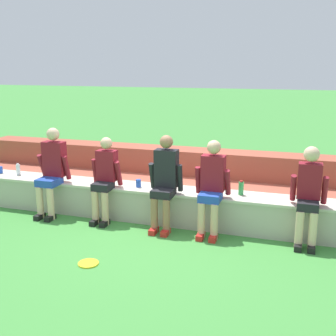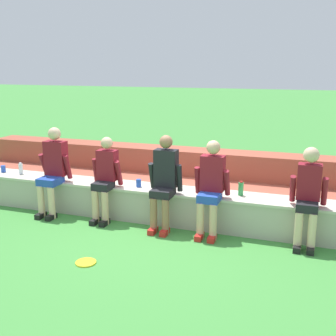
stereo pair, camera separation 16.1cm
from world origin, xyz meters
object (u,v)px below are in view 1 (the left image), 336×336
(plastic_cup_left_end, at_px, (138,183))
(water_bottle_mid_right, at_px, (18,170))
(person_far_right, at_px, (309,193))
(frisbee, at_px, (88,263))
(water_bottle_near_right, at_px, (241,188))
(plastic_cup_middle, at_px, (97,179))
(plastic_cup_right_end, at_px, (0,170))
(person_center, at_px, (165,180))
(person_left_of_center, at_px, (105,177))
(person_right_of_center, at_px, (212,185))
(person_far_left, at_px, (52,169))

(plastic_cup_left_end, bearing_deg, water_bottle_mid_right, 178.41)
(person_far_right, xyz_separation_m, frisbee, (-2.63, -1.51, -0.75))
(water_bottle_near_right, relative_size, plastic_cup_middle, 2.13)
(plastic_cup_right_end, relative_size, plastic_cup_left_end, 0.97)
(person_center, bearing_deg, person_left_of_center, 177.65)
(person_center, bearing_deg, person_right_of_center, 1.09)
(water_bottle_near_right, xyz_separation_m, plastic_cup_left_end, (-1.64, -0.09, -0.04))
(plastic_cup_middle, bearing_deg, water_bottle_mid_right, -179.57)
(water_bottle_mid_right, bearing_deg, plastic_cup_right_end, 179.45)
(plastic_cup_right_end, bearing_deg, plastic_cup_left_end, -1.44)
(person_left_of_center, relative_size, person_far_right, 0.98)
(person_far_right, bearing_deg, frisbee, -150.09)
(plastic_cup_right_end, bearing_deg, frisbee, -33.17)
(person_left_of_center, height_order, person_center, person_center)
(person_far_left, distance_m, person_left_of_center, 0.97)
(person_far_left, relative_size, person_right_of_center, 1.04)
(frisbee, bearing_deg, water_bottle_mid_right, 142.67)
(person_center, relative_size, frisbee, 5.43)
(person_far_right, bearing_deg, plastic_cup_right_end, 177.12)
(water_bottle_mid_right, bearing_deg, frisbee, -37.33)
(person_far_left, distance_m, person_center, 2.00)
(person_far_left, height_order, person_left_of_center, person_far_left)
(water_bottle_mid_right, xyz_separation_m, frisbee, (2.33, -1.78, -0.64))
(water_bottle_mid_right, bearing_deg, water_bottle_near_right, 0.38)
(person_left_of_center, xyz_separation_m, person_center, (1.03, -0.04, 0.05))
(person_right_of_center, height_order, frisbee, person_right_of_center)
(person_center, height_order, water_bottle_near_right, person_center)
(person_left_of_center, bearing_deg, plastic_cup_right_end, 172.86)
(person_right_of_center, height_order, plastic_cup_middle, person_right_of_center)
(person_left_of_center, xyz_separation_m, water_bottle_mid_right, (-1.86, 0.28, -0.08))
(person_left_of_center, distance_m, plastic_cup_middle, 0.43)
(person_far_left, xyz_separation_m, plastic_cup_middle, (0.68, 0.29, -0.19))
(person_left_of_center, relative_size, water_bottle_mid_right, 6.45)
(water_bottle_mid_right, bearing_deg, person_far_left, -17.63)
(plastic_cup_left_end, bearing_deg, person_center, -25.59)
(person_center, bearing_deg, plastic_cup_right_end, 174.35)
(person_right_of_center, relative_size, plastic_cup_right_end, 11.49)
(plastic_cup_left_end, relative_size, frisbee, 0.47)
(person_right_of_center, xyz_separation_m, water_bottle_mid_right, (-3.61, 0.31, -0.11))
(person_right_of_center, xyz_separation_m, frisbee, (-1.27, -1.47, -0.75))
(person_far_right, relative_size, plastic_cup_right_end, 11.33)
(plastic_cup_middle, bearing_deg, person_far_left, -156.75)
(water_bottle_near_right, bearing_deg, plastic_cup_left_end, -176.82)
(person_right_of_center, distance_m, water_bottle_near_right, 0.52)
(water_bottle_mid_right, height_order, frisbee, water_bottle_mid_right)
(person_far_right, relative_size, frisbee, 5.21)
(person_far_left, relative_size, water_bottle_mid_right, 6.97)
(person_right_of_center, relative_size, water_bottle_mid_right, 6.71)
(plastic_cup_right_end, distance_m, frisbee, 3.32)
(person_right_of_center, distance_m, person_far_right, 1.36)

